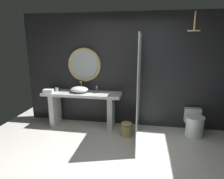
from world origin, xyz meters
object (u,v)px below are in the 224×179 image
rain_shower_head (194,29)px  waste_bin (127,129)px  vessel_sink (79,89)px  tumbler_cup (57,89)px  soap_dispenser (97,90)px  folded_hand_towel (48,91)px  round_wall_mirror (84,65)px  toilet (194,123)px

rain_shower_head → waste_bin: rain_shower_head is taller
vessel_sink → waste_bin: (1.13, -0.32, -0.74)m
tumbler_cup → soap_dispenser: size_ratio=0.53×
vessel_sink → folded_hand_towel: bearing=-167.5°
round_wall_mirror → waste_bin: bearing=-28.1°
round_wall_mirror → rain_shower_head: bearing=-11.7°
tumbler_cup → waste_bin: bearing=-12.0°
vessel_sink → tumbler_cup: vessel_sink is taller
tumbler_cup → toilet: size_ratio=0.15×
soap_dispenser → waste_bin: (0.73, -0.36, -0.73)m
folded_hand_towel → waste_bin: bearing=-5.4°
soap_dispenser → rain_shower_head: 2.33m
round_wall_mirror → toilet: size_ratio=1.47×
vessel_sink → tumbler_cup: bearing=176.3°
toilet → rain_shower_head: bearing=-138.9°
vessel_sink → round_wall_mirror: 0.60m
vessel_sink → rain_shower_head: size_ratio=1.16×
rain_shower_head → toilet: (0.23, 0.20, -1.93)m
folded_hand_towel → rain_shower_head: bearing=-1.2°
tumbler_cup → rain_shower_head: bearing=-5.0°
tumbler_cup → waste_bin: (1.71, -0.36, -0.71)m
toilet → waste_bin: toilet is taller
vessel_sink → soap_dispenser: size_ratio=2.62×
tumbler_cup → waste_bin: size_ratio=0.27×
soap_dispenser → rain_shower_head: size_ratio=0.44×
soap_dispenser → rain_shower_head: rain_shower_head is taller
rain_shower_head → folded_hand_towel: size_ratio=1.65×
soap_dispenser → waste_bin: 1.10m
vessel_sink → soap_dispenser: vessel_sink is taller
round_wall_mirror → waste_bin: (1.08, -0.58, -1.27)m
waste_bin → round_wall_mirror: bearing=151.9°
soap_dispenser → toilet: 2.25m
waste_bin → folded_hand_towel: folded_hand_towel is taller
tumbler_cup → folded_hand_towel: (-0.12, -0.19, -0.00)m
rain_shower_head → folded_hand_towel: bearing=178.8°
folded_hand_towel → toilet: bearing=2.4°
vessel_sink → folded_hand_towel: 0.71m
soap_dispenser → vessel_sink: bearing=-175.1°
tumbler_cup → round_wall_mirror: bearing=18.8°
rain_shower_head → toilet: rain_shower_head is taller
waste_bin → folded_hand_towel: size_ratio=1.45×
round_wall_mirror → soap_dispenser: bearing=-32.0°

